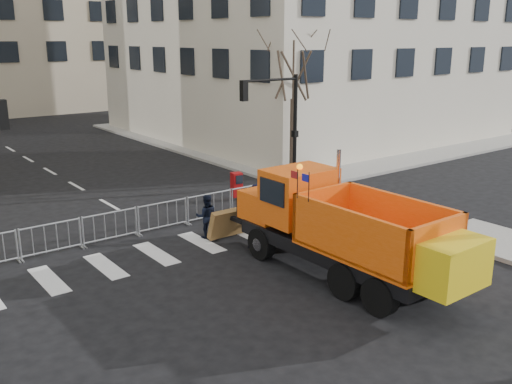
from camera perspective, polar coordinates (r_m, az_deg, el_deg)
ground at (r=15.98m, az=2.99°, el=-11.05°), size 120.00×120.00×0.00m
sidewalk_back at (r=22.63m, az=-11.00°, el=-3.06°), size 64.00×5.00×0.15m
traffic_light_right at (r=27.42m, az=3.92°, el=6.04°), size 0.18×0.18×5.40m
crowd_barriers at (r=21.40m, az=-11.79°, el=-2.83°), size 12.60×0.60×1.10m
street_tree at (r=28.48m, az=3.70°, el=8.52°), size 3.00×3.00×7.50m
plow_truck at (r=17.14m, az=8.86°, el=-3.49°), size 3.08×9.43×3.65m
cop_a at (r=21.24m, az=-0.14°, el=-1.60°), size 0.79×0.77×1.83m
cop_b at (r=20.69m, az=-4.97°, el=-2.44°), size 0.98×0.90×1.62m
cop_c at (r=19.50m, az=-0.14°, el=-3.18°), size 0.87×1.15×1.82m
newspaper_box at (r=25.45m, az=-1.95°, el=0.74°), size 0.51×0.47×1.10m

